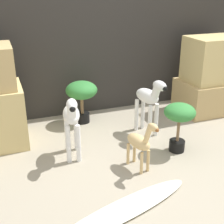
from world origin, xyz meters
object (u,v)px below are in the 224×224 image
Objects in this scene: giraffe_figurine at (140,142)px; surfboard at (125,209)px; potted_palm_back at (179,117)px; zebra_left at (72,118)px; zebra_right at (149,99)px; potted_palm_front at (82,93)px.

giraffe_figurine is 0.42× the size of surfboard.
giraffe_figurine reaches higher than potted_palm_back.
zebra_left is 1.30× the size of potted_palm_back.
zebra_right is 1.36m from surfboard.
giraffe_figurine is 1.18m from potted_palm_front.
potted_palm_back is (0.10, -0.44, -0.05)m from zebra_right.
zebra_left is 1.28× the size of potted_palm_front.
surfboard is at bearing -125.60° from giraffe_figurine.
potted_palm_back is at bearing -55.09° from potted_palm_front.
giraffe_figurine is (0.51, -0.40, -0.14)m from zebra_left.
zebra_right is at bearing -43.29° from potted_palm_front.
zebra_left is 0.98m from surfboard.
zebra_right and zebra_left have the same top height.
zebra_left reaches higher than potted_palm_back.
giraffe_figurine is at bearing -38.18° from zebra_left.
giraffe_figurine is 0.64m from surfboard.
potted_palm_front is 1.68m from surfboard.
zebra_right is 1.28× the size of potted_palm_front.
potted_palm_back is (0.49, 0.17, 0.09)m from giraffe_figurine.
potted_palm_front reaches higher than surfboard.
potted_palm_front is 0.42× the size of surfboard.
zebra_left is 1.03m from potted_palm_back.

